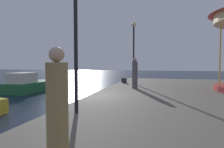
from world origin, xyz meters
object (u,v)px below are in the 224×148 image
object	(u,v)px
lamp_post_mid_promenade	(134,42)
bollard_south	(125,81)
lamp_post_near_edge	(76,12)
bollard_north	(123,80)
motorboat_green	(30,84)
person_mid_promenade	(57,109)
person_by_the_water	(135,74)
bollard_center	(64,108)

from	to	relation	value
lamp_post_mid_promenade	bollard_south	size ratio (longest dim) A/B	11.75
lamp_post_near_edge	bollard_north	world-z (taller)	lamp_post_near_edge
lamp_post_mid_promenade	motorboat_green	bearing A→B (deg)	-176.10
bollard_north	person_mid_promenade	size ratio (longest dim) A/B	0.22
person_by_the_water	person_mid_promenade	bearing A→B (deg)	-89.74
bollard_north	person_by_the_water	size ratio (longest dim) A/B	0.21
bollard_center	person_mid_promenade	xyz separation A→B (m)	(1.31, -2.75, 0.65)
bollard_center	person_mid_promenade	distance (m)	3.12
bollard_south	person_by_the_water	bearing A→B (deg)	-70.11
motorboat_green	bollard_center	bearing A→B (deg)	-49.80
bollard_north	person_by_the_water	distance (m)	4.02
motorboat_green	lamp_post_mid_promenade	size ratio (longest dim) A/B	1.03
motorboat_green	person_mid_promenade	bearing A→B (deg)	-52.75
bollard_north	person_mid_promenade	xyz separation A→B (m)	(1.49, -13.53, 0.65)
bollard_south	person_by_the_water	distance (m)	3.53
motorboat_green	lamp_post_mid_promenade	bearing A→B (deg)	3.90
lamp_post_near_edge	lamp_post_mid_promenade	world-z (taller)	lamp_post_mid_promenade
lamp_post_mid_promenade	person_by_the_water	size ratio (longest dim) A/B	2.45
motorboat_green	bollard_center	xyz separation A→B (m)	(7.86, -9.30, 0.40)
motorboat_green	lamp_post_near_edge	bearing A→B (deg)	-47.85
motorboat_green	bollard_center	distance (m)	12.19
bollard_north	bollard_south	bearing A→B (deg)	-57.83
lamp_post_mid_promenade	person_by_the_water	xyz separation A→B (m)	(0.46, -2.79, -2.27)
bollard_center	person_by_the_water	distance (m)	7.24
motorboat_green	bollard_north	bearing A→B (deg)	10.91
lamp_post_mid_promenade	person_by_the_water	bearing A→B (deg)	-80.70
lamp_post_near_edge	person_mid_promenade	distance (m)	3.95
person_by_the_water	bollard_north	bearing A→B (deg)	111.47
lamp_post_mid_promenade	bollard_south	xyz separation A→B (m)	(-0.72, 0.45, -2.98)
lamp_post_near_edge	motorboat_green	bearing A→B (deg)	132.15
person_by_the_water	motorboat_green	bearing A→B (deg)	166.42
motorboat_green	bollard_center	size ratio (longest dim) A/B	12.09
lamp_post_mid_promenade	bollard_center	distance (m)	10.36
lamp_post_mid_promenade	bollard_south	distance (m)	3.09
bollard_center	person_mid_promenade	bearing A→B (deg)	-64.60
motorboat_green	bollard_south	world-z (taller)	motorboat_green
lamp_post_mid_promenade	person_mid_promenade	xyz separation A→B (m)	(0.50, -12.65, -2.33)
bollard_north	bollard_south	size ratio (longest dim) A/B	1.00
bollard_north	motorboat_green	bearing A→B (deg)	-169.09
bollard_center	person_by_the_water	size ratio (longest dim) A/B	0.21
bollard_south	bollard_north	bearing A→B (deg)	122.17
lamp_post_near_edge	bollard_north	size ratio (longest dim) A/B	11.59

